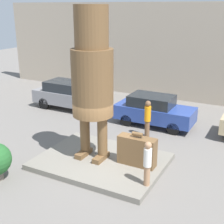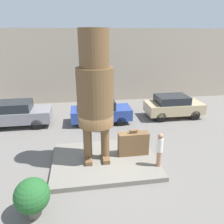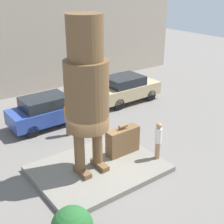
{
  "view_description": "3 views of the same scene",
  "coord_description": "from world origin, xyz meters",
  "px_view_note": "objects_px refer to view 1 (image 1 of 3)",
  "views": [
    {
      "loc": [
        5.6,
        -9.68,
        6.0
      ],
      "look_at": [
        0.35,
        0.26,
        2.17
      ],
      "focal_mm": 50.0,
      "sensor_mm": 36.0,
      "label": 1
    },
    {
      "loc": [
        -1.07,
        -8.97,
        5.86
      ],
      "look_at": [
        0.36,
        0.12,
        2.53
      ],
      "focal_mm": 35.0,
      "sensor_mm": 36.0,
      "label": 2
    },
    {
      "loc": [
        -5.84,
        -8.73,
        7.1
      ],
      "look_at": [
        0.74,
        0.08,
        2.35
      ],
      "focal_mm": 50.0,
      "sensor_mm": 36.0,
      "label": 3
    }
  ],
  "objects_px": {
    "statue_figure": "(92,73)",
    "parked_car_grey": "(69,94)",
    "tourist": "(147,162)",
    "parked_car_blue": "(154,110)",
    "giant_suitcase": "(137,151)",
    "worker_hivis": "(148,117)"
  },
  "relations": [
    {
      "from": "giant_suitcase",
      "to": "worker_hivis",
      "type": "relative_size",
      "value": 0.81
    },
    {
      "from": "tourist",
      "to": "parked_car_blue",
      "type": "relative_size",
      "value": 0.39
    },
    {
      "from": "statue_figure",
      "to": "worker_hivis",
      "type": "xyz_separation_m",
      "value": [
        0.97,
        3.35,
        -2.65
      ]
    },
    {
      "from": "parked_car_blue",
      "to": "worker_hivis",
      "type": "height_order",
      "value": "worker_hivis"
    },
    {
      "from": "worker_hivis",
      "to": "parked_car_grey",
      "type": "bearing_deg",
      "value": 162.01
    },
    {
      "from": "giant_suitcase",
      "to": "tourist",
      "type": "xyz_separation_m",
      "value": [
        0.89,
        -1.18,
        0.31
      ]
    },
    {
      "from": "giant_suitcase",
      "to": "parked_car_blue",
      "type": "distance_m",
      "value": 4.91
    },
    {
      "from": "worker_hivis",
      "to": "statue_figure",
      "type": "bearing_deg",
      "value": -106.1
    },
    {
      "from": "tourist",
      "to": "worker_hivis",
      "type": "distance_m",
      "value": 4.69
    },
    {
      "from": "tourist",
      "to": "parked_car_blue",
      "type": "height_order",
      "value": "tourist"
    },
    {
      "from": "statue_figure",
      "to": "worker_hivis",
      "type": "distance_m",
      "value": 4.38
    },
    {
      "from": "giant_suitcase",
      "to": "parked_car_blue",
      "type": "height_order",
      "value": "parked_car_blue"
    },
    {
      "from": "parked_car_grey",
      "to": "tourist",
      "type": "bearing_deg",
      "value": -39.52
    },
    {
      "from": "parked_car_grey",
      "to": "worker_hivis",
      "type": "distance_m",
      "value": 6.17
    },
    {
      "from": "worker_hivis",
      "to": "tourist",
      "type": "bearing_deg",
      "value": -68.38
    },
    {
      "from": "tourist",
      "to": "parked_car_grey",
      "type": "relative_size",
      "value": 0.36
    },
    {
      "from": "statue_figure",
      "to": "parked_car_blue",
      "type": "height_order",
      "value": "statue_figure"
    },
    {
      "from": "parked_car_grey",
      "to": "parked_car_blue",
      "type": "distance_m",
      "value": 5.6
    },
    {
      "from": "giant_suitcase",
      "to": "parked_car_grey",
      "type": "distance_m",
      "value": 8.41
    },
    {
      "from": "tourist",
      "to": "statue_figure",
      "type": "bearing_deg",
      "value": 159.57
    },
    {
      "from": "statue_figure",
      "to": "parked_car_grey",
      "type": "bearing_deg",
      "value": 132.97
    },
    {
      "from": "giant_suitcase",
      "to": "parked_car_blue",
      "type": "relative_size",
      "value": 0.36
    }
  ]
}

